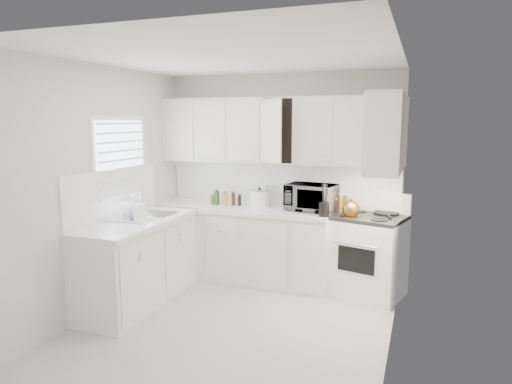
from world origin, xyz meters
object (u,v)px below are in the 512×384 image
at_px(tea_kettle, 351,208).
at_px(dish_rack, 130,211).
at_px(rice_cooker, 260,197).
at_px(stove, 367,245).
at_px(utensil_crock, 324,200).
at_px(microwave, 311,194).

xyz_separation_m(tea_kettle, dish_rack, (-2.22, -1.00, 0.00)).
xyz_separation_m(tea_kettle, rice_cooker, (-1.17, 0.25, 0.02)).
distance_m(stove, rice_cooker, 1.43).
height_order(utensil_crock, dish_rack, utensil_crock).
relative_size(rice_cooker, dish_rack, 0.62).
bearing_deg(stove, microwave, -171.04).
relative_size(tea_kettle, microwave, 0.43).
height_order(stove, tea_kettle, stove).
bearing_deg(microwave, utensil_crock, -45.38).
xyz_separation_m(tea_kettle, utensil_crock, (-0.29, -0.07, 0.09)).
xyz_separation_m(microwave, rice_cooker, (-0.67, 0.02, -0.07)).
bearing_deg(rice_cooker, dish_rack, -120.72).
height_order(microwave, dish_rack, microwave).
relative_size(microwave, dish_rack, 1.49).
relative_size(tea_kettle, rice_cooker, 1.03).
height_order(microwave, rice_cooker, microwave).
height_order(stove, rice_cooker, stove).
height_order(rice_cooker, utensil_crock, utensil_crock).
relative_size(tea_kettle, utensil_crock, 0.65).
distance_m(stove, utensil_crock, 0.75).
bearing_deg(stove, dish_rack, -139.44).
height_order(tea_kettle, dish_rack, tea_kettle).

